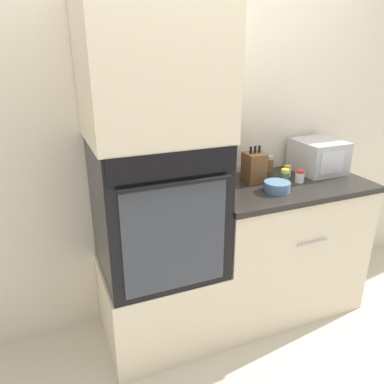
{
  "coord_description": "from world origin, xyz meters",
  "views": [
    {
      "loc": [
        -0.91,
        -1.58,
        1.75
      ],
      "look_at": [
        -0.17,
        0.21,
        1.0
      ],
      "focal_mm": 35.0,
      "sensor_mm": 36.0,
      "label": 1
    }
  ],
  "objects_px": {
    "wall_oven": "(157,206)",
    "condiment_jar_near": "(285,177)",
    "microwave": "(318,156)",
    "condiment_jar_mid": "(287,171)",
    "bowl": "(277,187)",
    "knife_block": "(254,167)",
    "condiment_jar_back": "(269,164)",
    "condiment_jar_far": "(300,176)"
  },
  "relations": [
    {
      "from": "condiment_jar_mid",
      "to": "condiment_jar_back",
      "type": "height_order",
      "value": "condiment_jar_back"
    },
    {
      "from": "microwave",
      "to": "bowl",
      "type": "distance_m",
      "value": 0.54
    },
    {
      "from": "condiment_jar_mid",
      "to": "condiment_jar_back",
      "type": "bearing_deg",
      "value": 109.23
    },
    {
      "from": "condiment_jar_near",
      "to": "condiment_jar_back",
      "type": "relative_size",
      "value": 0.88
    },
    {
      "from": "knife_block",
      "to": "bowl",
      "type": "bearing_deg",
      "value": -79.15
    },
    {
      "from": "knife_block",
      "to": "condiment_jar_mid",
      "type": "xyz_separation_m",
      "value": [
        0.27,
        0.01,
        -0.06
      ]
    },
    {
      "from": "condiment_jar_back",
      "to": "knife_block",
      "type": "bearing_deg",
      "value": -145.84
    },
    {
      "from": "condiment_jar_near",
      "to": "bowl",
      "type": "bearing_deg",
      "value": -141.96
    },
    {
      "from": "condiment_jar_near",
      "to": "condiment_jar_far",
      "type": "height_order",
      "value": "condiment_jar_near"
    },
    {
      "from": "microwave",
      "to": "condiment_jar_far",
      "type": "height_order",
      "value": "microwave"
    },
    {
      "from": "bowl",
      "to": "condiment_jar_far",
      "type": "bearing_deg",
      "value": 19.75
    },
    {
      "from": "wall_oven",
      "to": "knife_block",
      "type": "height_order",
      "value": "wall_oven"
    },
    {
      "from": "bowl",
      "to": "condiment_jar_mid",
      "type": "xyz_separation_m",
      "value": [
        0.23,
        0.21,
        0.01
      ]
    },
    {
      "from": "wall_oven",
      "to": "condiment_jar_far",
      "type": "xyz_separation_m",
      "value": [
        0.95,
        -0.02,
        0.06
      ]
    },
    {
      "from": "microwave",
      "to": "bowl",
      "type": "xyz_separation_m",
      "value": [
        -0.48,
        -0.22,
        -0.08
      ]
    },
    {
      "from": "wall_oven",
      "to": "microwave",
      "type": "bearing_deg",
      "value": 5.4
    },
    {
      "from": "wall_oven",
      "to": "bowl",
      "type": "distance_m",
      "value": 0.74
    },
    {
      "from": "microwave",
      "to": "condiment_jar_mid",
      "type": "xyz_separation_m",
      "value": [
        -0.25,
        -0.01,
        -0.07
      ]
    },
    {
      "from": "microwave",
      "to": "bowl",
      "type": "height_order",
      "value": "microwave"
    },
    {
      "from": "condiment_jar_mid",
      "to": "condiment_jar_near",
      "type": "bearing_deg",
      "value": -131.98
    },
    {
      "from": "bowl",
      "to": "condiment_jar_near",
      "type": "relative_size",
      "value": 1.64
    },
    {
      "from": "condiment_jar_mid",
      "to": "bowl",
      "type": "bearing_deg",
      "value": -136.85
    },
    {
      "from": "knife_block",
      "to": "condiment_jar_far",
      "type": "xyz_separation_m",
      "value": [
        0.27,
        -0.13,
        -0.06
      ]
    },
    {
      "from": "wall_oven",
      "to": "microwave",
      "type": "height_order",
      "value": "wall_oven"
    },
    {
      "from": "wall_oven",
      "to": "condiment_jar_mid",
      "type": "xyz_separation_m",
      "value": [
        0.95,
        0.11,
        0.06
      ]
    },
    {
      "from": "microwave",
      "to": "condiment_jar_back",
      "type": "xyz_separation_m",
      "value": [
        -0.3,
        0.14,
        -0.06
      ]
    },
    {
      "from": "condiment_jar_far",
      "to": "condiment_jar_near",
      "type": "bearing_deg",
      "value": 173.69
    },
    {
      "from": "condiment_jar_far",
      "to": "condiment_jar_back",
      "type": "relative_size",
      "value": 0.73
    },
    {
      "from": "microwave",
      "to": "bowl",
      "type": "bearing_deg",
      "value": -155.37
    },
    {
      "from": "microwave",
      "to": "condiment_jar_mid",
      "type": "relative_size",
      "value": 4.33
    },
    {
      "from": "condiment_jar_far",
      "to": "wall_oven",
      "type": "bearing_deg",
      "value": 178.54
    },
    {
      "from": "bowl",
      "to": "condiment_jar_far",
      "type": "distance_m",
      "value": 0.24
    },
    {
      "from": "bowl",
      "to": "microwave",
      "type": "bearing_deg",
      "value": 24.63
    },
    {
      "from": "condiment_jar_mid",
      "to": "condiment_jar_far",
      "type": "xyz_separation_m",
      "value": [
        0.0,
        -0.13,
        0.0
      ]
    },
    {
      "from": "condiment_jar_near",
      "to": "condiment_jar_back",
      "type": "xyz_separation_m",
      "value": [
        0.06,
        0.26,
        0.01
      ]
    },
    {
      "from": "wall_oven",
      "to": "condiment_jar_near",
      "type": "relative_size",
      "value": 8.06
    },
    {
      "from": "wall_oven",
      "to": "condiment_jar_far",
      "type": "relative_size",
      "value": 9.72
    },
    {
      "from": "bowl",
      "to": "condiment_jar_back",
      "type": "xyz_separation_m",
      "value": [
        0.18,
        0.36,
        0.02
      ]
    },
    {
      "from": "condiment_jar_mid",
      "to": "condiment_jar_back",
      "type": "distance_m",
      "value": 0.15
    },
    {
      "from": "wall_oven",
      "to": "condiment_jar_back",
      "type": "xyz_separation_m",
      "value": [
        0.9,
        0.25,
        0.08
      ]
    },
    {
      "from": "condiment_jar_near",
      "to": "microwave",
      "type": "bearing_deg",
      "value": 19.31
    },
    {
      "from": "wall_oven",
      "to": "condiment_jar_back",
      "type": "height_order",
      "value": "wall_oven"
    }
  ]
}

